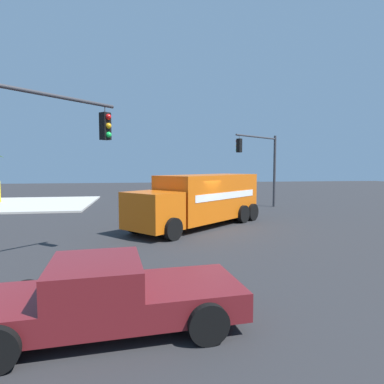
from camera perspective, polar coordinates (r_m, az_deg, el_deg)
name	(u,v)px	position (r m, az deg, el deg)	size (l,w,h in m)	color
ground_plane	(196,228)	(17.16, 0.76, -6.29)	(100.00, 100.00, 0.00)	#2B2B2D
sidewalk_corner_far	(23,204)	(30.86, -27.35, -1.88)	(11.23, 11.23, 0.14)	beige
delivery_truck	(201,199)	(17.55, 1.57, -1.26)	(7.46, 8.03, 2.75)	orange
traffic_light_primary	(263,159)	(25.47, 12.22, 5.62)	(3.02, 4.20, 5.63)	#38383D
traffic_light_secondary	(23,147)	(10.46, -27.43, 6.93)	(3.62, 3.68, 5.59)	#38383D
pickup_maroon	(107,293)	(6.88, -14.68, -16.67)	(2.59, 5.34, 1.38)	maroon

